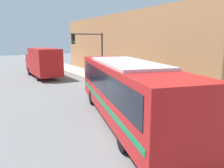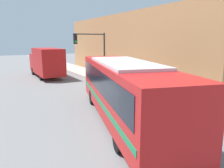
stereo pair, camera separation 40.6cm
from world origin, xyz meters
TOP-DOWN VIEW (x-y plane):
  - ground_plane at (0.00, 0.00)m, footprint 120.00×120.00m
  - sidewalk at (6.09, 20.00)m, footprint 3.19×70.00m
  - building_facade at (10.69, 14.06)m, footprint 6.00×26.12m
  - city_bus at (1.10, 2.11)m, footprint 5.56×11.59m
  - delivery_truck at (0.94, 18.31)m, footprint 2.44×7.61m
  - fire_hydrant at (5.10, 4.56)m, footprint 0.25×0.34m
  - traffic_light_pole at (4.06, 12.14)m, footprint 3.28×0.35m
  - parking_meter at (5.10, 9.40)m, footprint 0.14×0.14m

SIDE VIEW (x-z plane):
  - ground_plane at x=0.00m, z-range 0.00..0.00m
  - sidewalk at x=6.09m, z-range 0.00..0.16m
  - fire_hydrant at x=5.10m, z-range 0.16..0.98m
  - parking_meter at x=5.10m, z-range 0.38..1.57m
  - delivery_truck at x=0.94m, z-range 0.13..3.44m
  - city_bus at x=1.10m, z-range 0.24..3.41m
  - traffic_light_pole at x=4.06m, z-range 1.08..5.84m
  - building_facade at x=10.69m, z-range 0.00..7.02m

